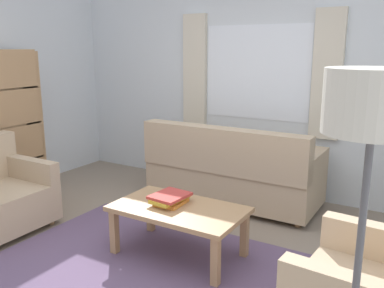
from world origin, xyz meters
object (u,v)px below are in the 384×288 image
at_px(book_stack_on_table, 170,199).
at_px(standing_lamp, 371,137).
at_px(couch, 231,172).
at_px(bookshelf, 6,133).
at_px(coffee_table, 179,213).

xyz_separation_m(book_stack_on_table, standing_lamp, (1.67, -1.13, 0.93)).
height_order(couch, bookshelf, bookshelf).
bearing_deg(bookshelf, book_stack_on_table, 86.38).
distance_m(coffee_table, bookshelf, 2.52).
bearing_deg(coffee_table, bookshelf, 175.87).
relative_size(couch, bookshelf, 1.10).
relative_size(book_stack_on_table, bookshelf, 0.20).
xyz_separation_m(couch, book_stack_on_table, (0.05, -1.30, 0.12)).
xyz_separation_m(coffee_table, book_stack_on_table, (-0.10, 0.03, 0.10)).
bearing_deg(book_stack_on_table, coffee_table, -15.43).
distance_m(bookshelf, standing_lamp, 4.29).
distance_m(couch, coffee_table, 1.34).
relative_size(coffee_table, book_stack_on_table, 3.17).
relative_size(coffee_table, standing_lamp, 0.66).
relative_size(bookshelf, standing_lamp, 1.03).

